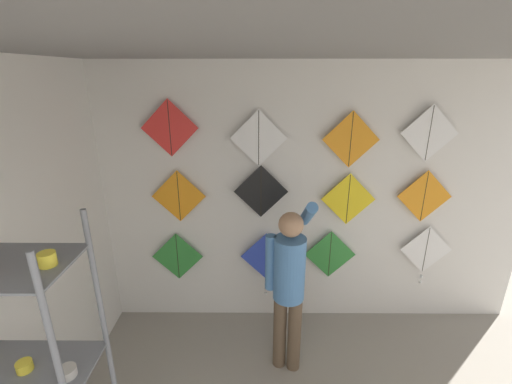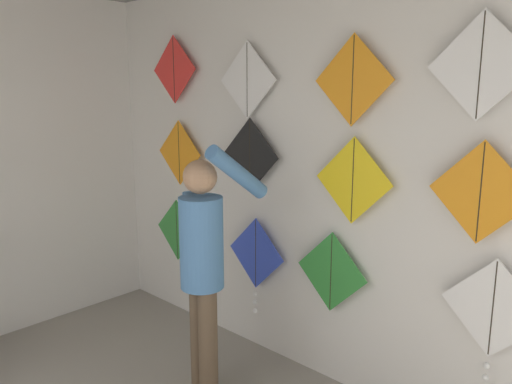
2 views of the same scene
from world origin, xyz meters
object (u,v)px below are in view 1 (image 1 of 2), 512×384
object	(u,v)px
kite_5	(261,192)
kite_10	(351,140)
kite_2	(330,254)
kite_11	(429,133)
shopkeeper	(289,279)
kite_0	(178,257)
kite_3	(426,252)
kite_4	(179,196)
kite_9	(259,138)
kite_6	(348,199)
kite_7	(424,197)
kite_8	(170,128)
kite_1	(266,260)

from	to	relation	value
kite_5	kite_10	distance (m)	1.01
kite_2	kite_11	bearing A→B (deg)	0.00
shopkeeper	kite_11	bearing A→B (deg)	43.31
kite_0	kite_3	xyz separation A→B (m)	(2.68, -0.00, 0.07)
kite_4	kite_9	distance (m)	1.01
kite_6	kite_7	world-z (taller)	kite_7
kite_8	kite_10	distance (m)	1.74
shopkeeper	kite_8	distance (m)	1.79
shopkeeper	kite_3	bearing A→B (deg)	40.65
kite_8	kite_10	xyz separation A→B (m)	(1.74, 0.00, -0.11)
kite_8	kite_2	bearing A→B (deg)	0.00
kite_7	shopkeeper	bearing A→B (deg)	-154.24
kite_8	kite_5	bearing A→B (deg)	0.00
kite_5	kite_7	xyz separation A→B (m)	(1.66, 0.00, -0.05)
kite_1	kite_6	distance (m)	1.09
kite_1	kite_0	bearing A→B (deg)	179.94
kite_4	kite_8	xyz separation A→B (m)	(-0.03, 0.00, 0.69)
kite_2	kite_5	xyz separation A→B (m)	(-0.75, 0.00, 0.72)
kite_2	kite_6	size ratio (longest dim) A/B	1.00
kite_3	kite_11	bearing A→B (deg)	179.77
kite_5	kite_0	bearing A→B (deg)	180.00
shopkeeper	kite_1	xyz separation A→B (m)	(-0.18, 0.68, -0.21)
kite_0	kite_1	size ratio (longest dim) A/B	0.73
kite_1	kite_3	distance (m)	1.72
kite_9	kite_10	xyz separation A→B (m)	(0.89, 0.00, -0.01)
kite_11	kite_6	bearing A→B (deg)	180.00
kite_1	kite_7	xyz separation A→B (m)	(1.60, 0.00, 0.74)
kite_4	kite_8	bearing A→B (deg)	180.00
kite_0	kite_10	bearing A→B (deg)	0.00
kite_9	kite_10	bearing A→B (deg)	0.00
kite_4	kite_11	bearing A→B (deg)	0.00
kite_5	kite_6	distance (m)	0.90
shopkeeper	kite_9	bearing A→B (deg)	128.08
shopkeeper	kite_2	distance (m)	0.86
kite_7	kite_11	world-z (taller)	kite_11
kite_6	kite_2	bearing A→B (deg)	180.00
kite_8	kite_4	bearing A→B (deg)	0.00
shopkeeper	kite_1	bearing A→B (deg)	121.77
kite_6	kite_11	size ratio (longest dim) A/B	1.00
kite_4	kite_0	bearing A→B (deg)	180.00
kite_2	kite_10	size ratio (longest dim) A/B	1.00
kite_3	kite_11	xyz separation A→B (m)	(-0.17, 0.00, 1.28)
shopkeeper	kite_0	distance (m)	1.35
kite_3	kite_6	bearing A→B (deg)	179.96
kite_8	kite_9	xyz separation A→B (m)	(0.85, 0.00, -0.10)
kite_0	kite_3	bearing A→B (deg)	-0.01
shopkeeper	kite_10	world-z (taller)	kite_10
shopkeeper	kite_7	size ratio (longest dim) A/B	3.08
kite_4	kite_6	xyz separation A→B (m)	(1.73, 0.00, -0.03)
shopkeeper	kite_1	world-z (taller)	shopkeeper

